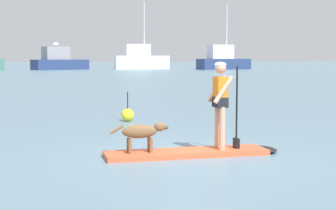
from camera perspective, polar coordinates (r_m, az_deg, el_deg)
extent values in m
plane|color=slate|center=(10.12, 2.05, -5.57)|extent=(400.00, 400.00, 0.00)
cube|color=#E55933|center=(10.11, 2.05, -5.30)|extent=(3.25, 1.13, 0.10)
ellipsoid|color=black|center=(10.66, 10.32, -4.82)|extent=(0.64, 0.78, 0.10)
cylinder|color=tan|center=(10.36, 5.49, -2.40)|extent=(0.12, 0.12, 0.85)
cylinder|color=tan|center=(10.12, 5.99, -2.59)|extent=(0.12, 0.12, 0.85)
cube|color=black|center=(10.19, 5.76, 0.32)|extent=(0.26, 0.38, 0.20)
cube|color=orange|center=(10.17, 5.78, 1.50)|extent=(0.24, 0.36, 0.58)
sphere|color=tan|center=(10.15, 5.80, 4.09)|extent=(0.22, 0.22, 0.22)
ellipsoid|color=white|center=(10.15, 5.80, 4.43)|extent=(0.23, 0.23, 0.11)
cylinder|color=tan|center=(10.35, 5.42, 1.81)|extent=(0.43, 0.14, 0.54)
cylinder|color=tan|center=(9.99, 6.15, 1.68)|extent=(0.43, 0.14, 0.54)
cylinder|color=black|center=(10.32, 7.58, -0.27)|extent=(0.04, 0.04, 1.63)
cube|color=black|center=(10.42, 7.54, -4.18)|extent=(0.10, 0.19, 0.20)
ellipsoid|color=brown|center=(9.81, -3.15, -2.93)|extent=(0.70, 0.30, 0.26)
ellipsoid|color=brown|center=(9.89, -0.89, -2.40)|extent=(0.24, 0.18, 0.18)
ellipsoid|color=#503923|center=(9.91, -0.28, -2.49)|extent=(0.13, 0.09, 0.08)
cylinder|color=brown|center=(9.73, -5.68, -2.72)|extent=(0.27, 0.08, 0.18)
cylinder|color=brown|center=(9.97, -2.09, -4.35)|extent=(0.07, 0.07, 0.27)
cylinder|color=brown|center=(9.82, -1.90, -4.50)|extent=(0.07, 0.07, 0.27)
cylinder|color=brown|center=(9.89, -4.38, -4.44)|extent=(0.07, 0.07, 0.27)
cylinder|color=brown|center=(9.74, -4.22, -4.59)|extent=(0.07, 0.07, 0.27)
cube|color=navy|center=(80.12, -11.81, 4.38)|extent=(8.71, 5.15, 1.52)
cube|color=gray|center=(80.02, -12.27, 5.61)|extent=(4.16, 3.27, 1.94)
ellipsoid|color=white|center=(80.04, -12.29, 6.56)|extent=(0.90, 0.90, 0.60)
cube|color=white|center=(83.36, -2.91, 4.72)|extent=(8.96, 4.73, 2.11)
cube|color=silver|center=(83.16, -3.34, 6.08)|extent=(4.21, 3.06, 1.85)
cylinder|color=silver|center=(83.61, -2.65, 8.40)|extent=(0.20, 0.20, 8.60)
cylinder|color=silver|center=(83.17, -3.34, 6.27)|extent=(2.95, 0.70, 0.14)
cube|color=navy|center=(80.94, 6.18, 4.51)|extent=(8.78, 3.47, 1.63)
cube|color=silver|center=(80.64, 5.79, 5.85)|extent=(4.04, 2.32, 2.16)
cylinder|color=silver|center=(81.22, 6.49, 8.02)|extent=(0.20, 0.20, 8.33)
cylinder|color=silver|center=(80.64, 5.79, 5.94)|extent=(2.99, 0.47, 0.14)
sphere|color=yellow|center=(15.44, -4.47, -1.09)|extent=(0.38, 0.38, 0.38)
cylinder|color=black|center=(15.40, -4.48, 0.53)|extent=(0.03, 0.03, 0.50)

